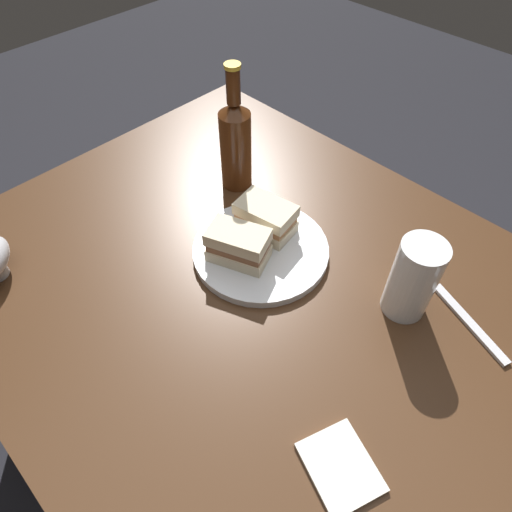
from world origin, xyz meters
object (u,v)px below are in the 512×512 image
(sandwich_half_left, at_px, (266,218))
(cider_bottle, at_px, (235,142))
(sandwich_half_right, at_px, (238,245))
(fork, at_px, (469,323))
(napkin, at_px, (340,467))
(plate, at_px, (261,250))
(pint_glass, at_px, (411,283))

(sandwich_half_left, relative_size, cider_bottle, 0.44)
(sandwich_half_right, xyz_separation_m, fork, (0.39, 0.19, -0.05))
(cider_bottle, height_order, napkin, cider_bottle)
(plate, height_order, sandwich_half_left, sandwich_half_left)
(sandwich_half_right, height_order, napkin, sandwich_half_right)
(cider_bottle, relative_size, fork, 1.58)
(sandwich_half_right, bearing_deg, pint_glass, 25.65)
(sandwich_half_left, xyz_separation_m, fork, (0.41, 0.10, -0.05))
(cider_bottle, bearing_deg, pint_glass, -3.56)
(plate, distance_m, pint_glass, 0.29)
(sandwich_half_left, bearing_deg, sandwich_half_right, -80.00)
(sandwich_half_right, distance_m, fork, 0.44)
(sandwich_half_left, distance_m, napkin, 0.47)
(napkin, height_order, fork, napkin)
(plate, distance_m, sandwich_half_left, 0.07)
(plate, bearing_deg, sandwich_half_left, 123.23)
(napkin, bearing_deg, pint_glass, 106.93)
(cider_bottle, distance_m, napkin, 0.66)
(plate, xyz_separation_m, fork, (0.38, 0.14, -0.00))
(sandwich_half_left, bearing_deg, napkin, -32.96)
(sandwich_half_left, relative_size, pint_glass, 0.78)
(sandwich_half_right, xyz_separation_m, cider_bottle, (-0.18, 0.17, 0.06))
(cider_bottle, bearing_deg, plate, -31.45)
(plate, xyz_separation_m, cider_bottle, (-0.19, 0.12, 0.10))
(plate, relative_size, pint_glass, 1.70)
(cider_bottle, height_order, fork, cider_bottle)
(napkin, bearing_deg, sandwich_half_right, 156.57)
(sandwich_half_left, distance_m, fork, 0.42)
(pint_glass, xyz_separation_m, cider_bottle, (-0.47, 0.03, 0.04))
(sandwich_half_right, bearing_deg, fork, 25.70)
(napkin, distance_m, fork, 0.35)
(plate, height_order, cider_bottle, cider_bottle)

